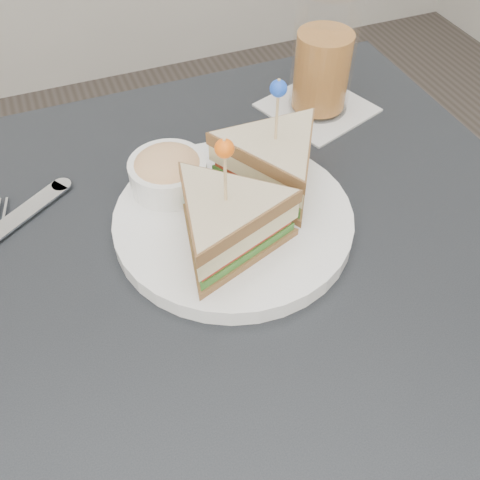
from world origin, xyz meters
name	(u,v)px	position (x,y,z in m)	size (l,w,h in m)	color
table	(235,321)	(0.00, 0.00, 0.67)	(0.80, 0.80, 0.75)	black
plate_meal	(239,196)	(0.04, 0.08, 0.79)	(0.33, 0.32, 0.16)	white
drink_set	(323,60)	(0.23, 0.25, 0.83)	(0.17, 0.17, 0.17)	silver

